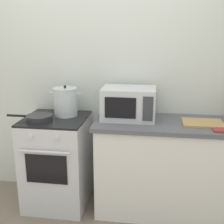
# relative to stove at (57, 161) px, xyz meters

# --- Properties ---
(back_wall) EXTENTS (4.40, 0.10, 2.50)m
(back_wall) POSITION_rel_stove_xyz_m (0.65, 0.37, 0.79)
(back_wall) COLOR silver
(back_wall) RESTS_ON ground_plane
(lower_cabinet_right) EXTENTS (1.64, 0.56, 0.88)m
(lower_cabinet_right) POSITION_rel_stove_xyz_m (1.25, 0.02, -0.02)
(lower_cabinet_right) COLOR white
(lower_cabinet_right) RESTS_ON ground_plane
(countertop_right) EXTENTS (1.70, 0.60, 0.04)m
(countertop_right) POSITION_rel_stove_xyz_m (1.25, 0.02, 0.44)
(countertop_right) COLOR #59595E
(countertop_right) RESTS_ON lower_cabinet_right
(stove) EXTENTS (0.60, 0.64, 0.92)m
(stove) POSITION_rel_stove_xyz_m (0.00, 0.00, 0.00)
(stove) COLOR silver
(stove) RESTS_ON ground_plane
(stock_pot) EXTENTS (0.32, 0.24, 0.30)m
(stock_pot) POSITION_rel_stove_xyz_m (0.08, 0.10, 0.60)
(stock_pot) COLOR silver
(stock_pot) RESTS_ON stove
(frying_pan) EXTENTS (0.45, 0.25, 0.05)m
(frying_pan) POSITION_rel_stove_xyz_m (-0.12, -0.10, 0.48)
(frying_pan) COLOR #28282B
(frying_pan) RESTS_ON stove
(microwave) EXTENTS (0.50, 0.37, 0.30)m
(microwave) POSITION_rel_stove_xyz_m (0.71, 0.08, 0.61)
(microwave) COLOR silver
(microwave) RESTS_ON countertop_right
(cutting_board) EXTENTS (0.36, 0.26, 0.02)m
(cutting_board) POSITION_rel_stove_xyz_m (1.39, 0.00, 0.47)
(cutting_board) COLOR tan
(cutting_board) RESTS_ON countertop_right
(oven_mitt) EXTENTS (0.18, 0.14, 0.02)m
(oven_mitt) POSITION_rel_stove_xyz_m (1.54, -0.16, 0.47)
(oven_mitt) COLOR #993333
(oven_mitt) RESTS_ON countertop_right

